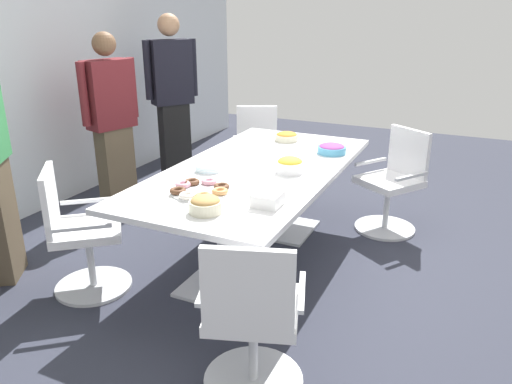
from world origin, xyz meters
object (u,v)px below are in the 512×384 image
Objects in this scene: person_standing_3 at (173,96)px; snack_bowl_cookies at (205,204)px; office_chair_0 at (393,186)px; snack_bowl_candy_mix at (332,149)px; person_standing_2 at (112,120)px; office_chair_2 at (80,237)px; plate_stack at (209,168)px; office_chair_3 at (252,324)px; snack_bowl_chips_yellow at (290,165)px; donut_platter at (200,189)px; conference_table at (256,183)px; napkin_pile at (268,199)px; office_chair_1 at (257,155)px; snack_bowl_chips_orange at (287,136)px.

snack_bowl_cookies is (-2.33, -1.77, -0.17)m from person_standing_3.
office_chair_0 is 3.80× the size of snack_bowl_candy_mix.
person_standing_2 is at bearing 33.51° from person_standing_3.
plate_stack is (0.76, -0.61, 0.37)m from office_chair_2.
office_chair_3 is 4.51× the size of snack_bowl_cookies.
office_chair_0 is at bearing -44.06° from plate_stack.
snack_bowl_chips_yellow is 0.52× the size of donut_platter.
office_chair_2 reaches higher than snack_bowl_candy_mix.
person_standing_2 reaches higher than office_chair_0.
person_standing_2 is 2.14m from snack_bowl_candy_mix.
snack_bowl_cookies is 1.00× the size of plate_stack.
conference_table is at bearing 146.83° from snack_bowl_candy_mix.
snack_bowl_chips_yellow is 1.03× the size of plate_stack.
plate_stack is 0.82m from napkin_pile.
office_chair_0 reaches higher than napkin_pile.
snack_bowl_cookies is (-2.33, -0.72, 0.40)m from office_chair_1.
snack_bowl_cookies reaches higher than napkin_pile.
snack_bowl_cookies is 0.35m from donut_platter.
plate_stack is (-0.22, 0.29, 0.15)m from conference_table.
napkin_pile is at bearing -162.72° from snack_bowl_chips_orange.
office_chair_0 is 0.53× the size of person_standing_2.
snack_bowl_chips_yellow is (0.94, -0.18, 0.01)m from snack_bowl_cookies.
office_chair_0 is 2.12m from snack_bowl_cookies.
snack_bowl_chips_yellow is at bearing -11.01° from snack_bowl_cookies.
office_chair_3 is at bearing -174.09° from snack_bowl_candy_mix.
office_chair_1 is at bearing 95.91° from office_chair_3.
snack_bowl_chips_yellow is (0.00, -0.28, 0.18)m from conference_table.
office_chair_3 is at bearing -142.26° from plate_stack.
office_chair_3 is at bearing -156.04° from conference_table.
snack_bowl_candy_mix is (2.03, 0.21, 0.39)m from office_chair_3.
snack_bowl_chips_yellow is (-0.99, 0.61, 0.40)m from office_chair_0.
snack_bowl_cookies is 0.95m from snack_bowl_chips_yellow.
donut_platter is (-2.05, -1.56, -0.20)m from person_standing_3.
snack_bowl_cookies is 0.95× the size of snack_bowl_chips_orange.
person_standing_3 reaches higher than office_chair_1.
office_chair_2 reaches higher than plate_stack.
snack_bowl_chips_yellow is at bearing 85.58° from office_chair_3.
office_chair_0 is 2.26× the size of donut_platter.
office_chair_0 is at bearing 119.54° from person_standing_2.
office_chair_2 is at bearing 137.58° from conference_table.
office_chair_0 is 0.71m from snack_bowl_candy_mix.
person_standing_2 is 8.43× the size of plate_stack.
snack_bowl_cookies is at bearing 54.00° from office_chair_2.
conference_table is 2.64× the size of office_chair_2.
office_chair_3 is at bearing -131.60° from snack_bowl_cookies.
snack_bowl_chips_yellow is 1.22× the size of napkin_pile.
person_standing_2 reaches higher than snack_bowl_chips_orange.
snack_bowl_chips_orange is (-0.53, -0.54, 0.39)m from office_chair_1.
snack_bowl_candy_mix is at bearing 101.88° from office_chair_2.
plate_stack is at bearing 102.32° from office_chair_2.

